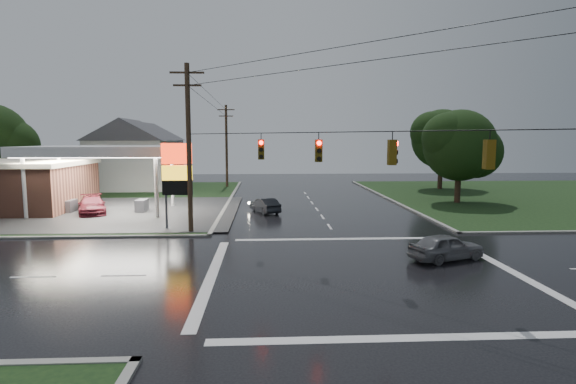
{
  "coord_description": "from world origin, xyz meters",
  "views": [
    {
      "loc": [
        -4.52,
        -20.14,
        6.16
      ],
      "look_at": [
        -3.17,
        6.69,
        3.0
      ],
      "focal_mm": 28.0,
      "sensor_mm": 36.0,
      "label": 1
    }
  ],
  "objects_px": {
    "car_crossing": "(446,247)",
    "pylon_sign": "(177,171)",
    "utility_pole_nw": "(189,146)",
    "car_north": "(265,205)",
    "tree_ne_near": "(461,146)",
    "gas_station": "(22,181)",
    "tree_ne_far": "(443,139)",
    "utility_pole_n": "(227,145)",
    "house_far": "(149,151)",
    "car_pump": "(92,205)",
    "house_near": "(132,154)"
  },
  "relations": [
    {
      "from": "car_crossing",
      "to": "pylon_sign",
      "type": "bearing_deg",
      "value": 40.47
    },
    {
      "from": "utility_pole_nw",
      "to": "car_north",
      "type": "relative_size",
      "value": 2.89
    },
    {
      "from": "car_north",
      "to": "pylon_sign",
      "type": "bearing_deg",
      "value": 25.5
    },
    {
      "from": "tree_ne_near",
      "to": "car_crossing",
      "type": "bearing_deg",
      "value": -115.16
    },
    {
      "from": "gas_station",
      "to": "tree_ne_far",
      "type": "bearing_deg",
      "value": 18.46
    },
    {
      "from": "car_north",
      "to": "utility_pole_nw",
      "type": "bearing_deg",
      "value": 34.27
    },
    {
      "from": "pylon_sign",
      "to": "tree_ne_far",
      "type": "height_order",
      "value": "tree_ne_far"
    },
    {
      "from": "car_crossing",
      "to": "utility_pole_nw",
      "type": "bearing_deg",
      "value": 41.82
    },
    {
      "from": "utility_pole_n",
      "to": "house_far",
      "type": "relative_size",
      "value": 0.95
    },
    {
      "from": "pylon_sign",
      "to": "car_north",
      "type": "height_order",
      "value": "pylon_sign"
    },
    {
      "from": "pylon_sign",
      "to": "house_far",
      "type": "distance_m",
      "value": 39.21
    },
    {
      "from": "utility_pole_nw",
      "to": "car_pump",
      "type": "relative_size",
      "value": 2.16
    },
    {
      "from": "utility_pole_n",
      "to": "car_north",
      "type": "bearing_deg",
      "value": -76.63
    },
    {
      "from": "utility_pole_n",
      "to": "tree_ne_near",
      "type": "distance_m",
      "value": 28.55
    },
    {
      "from": "gas_station",
      "to": "car_pump",
      "type": "xyz_separation_m",
      "value": [
        6.77,
        -2.32,
        -1.81
      ]
    },
    {
      "from": "utility_pole_nw",
      "to": "car_crossing",
      "type": "height_order",
      "value": "utility_pole_nw"
    },
    {
      "from": "utility_pole_nw",
      "to": "car_north",
      "type": "xyz_separation_m",
      "value": [
        4.91,
        7.85,
        -5.09
      ]
    },
    {
      "from": "pylon_sign",
      "to": "car_north",
      "type": "relative_size",
      "value": 1.57
    },
    {
      "from": "utility_pole_nw",
      "to": "house_far",
      "type": "height_order",
      "value": "utility_pole_nw"
    },
    {
      "from": "tree_ne_far",
      "to": "house_far",
      "type": "bearing_deg",
      "value": 160.29
    },
    {
      "from": "utility_pole_nw",
      "to": "tree_ne_far",
      "type": "height_order",
      "value": "utility_pole_nw"
    },
    {
      "from": "gas_station",
      "to": "car_north",
      "type": "xyz_separation_m",
      "value": [
        21.08,
        -2.35,
        -1.92
      ]
    },
    {
      "from": "utility_pole_n",
      "to": "car_north",
      "type": "relative_size",
      "value": 2.76
    },
    {
      "from": "gas_station",
      "to": "utility_pole_nw",
      "type": "height_order",
      "value": "utility_pole_nw"
    },
    {
      "from": "gas_station",
      "to": "car_pump",
      "type": "relative_size",
      "value": 5.15
    },
    {
      "from": "tree_ne_near",
      "to": "car_crossing",
      "type": "height_order",
      "value": "tree_ne_near"
    },
    {
      "from": "pylon_sign",
      "to": "car_crossing",
      "type": "xyz_separation_m",
      "value": [
        15.21,
        -8.59,
        -3.33
      ]
    },
    {
      "from": "pylon_sign",
      "to": "utility_pole_n",
      "type": "xyz_separation_m",
      "value": [
        1.0,
        27.5,
        1.46
      ]
    },
    {
      "from": "utility_pole_nw",
      "to": "utility_pole_n",
      "type": "distance_m",
      "value": 28.5
    },
    {
      "from": "utility_pole_n",
      "to": "tree_ne_far",
      "type": "bearing_deg",
      "value": -8.55
    },
    {
      "from": "house_far",
      "to": "tree_ne_far",
      "type": "relative_size",
      "value": 1.13
    },
    {
      "from": "house_far",
      "to": "house_near",
      "type": "bearing_deg",
      "value": -85.24
    },
    {
      "from": "gas_station",
      "to": "car_crossing",
      "type": "xyz_separation_m",
      "value": [
        30.39,
        -17.78,
        -1.86
      ]
    },
    {
      "from": "gas_station",
      "to": "car_crossing",
      "type": "distance_m",
      "value": 35.26
    },
    {
      "from": "car_north",
      "to": "car_pump",
      "type": "relative_size",
      "value": 0.75
    },
    {
      "from": "utility_pole_nw",
      "to": "car_pump",
      "type": "distance_m",
      "value": 13.24
    },
    {
      "from": "pylon_sign",
      "to": "house_near",
      "type": "height_order",
      "value": "house_near"
    },
    {
      "from": "pylon_sign",
      "to": "house_far",
      "type": "xyz_separation_m",
      "value": [
        -11.45,
        37.5,
        0.39
      ]
    },
    {
      "from": "tree_ne_near",
      "to": "car_crossing",
      "type": "xyz_separation_m",
      "value": [
        -9.43,
        -20.08,
        -4.88
      ]
    },
    {
      "from": "gas_station",
      "to": "pylon_sign",
      "type": "relative_size",
      "value": 4.37
    },
    {
      "from": "car_crossing",
      "to": "tree_ne_far",
      "type": "bearing_deg",
      "value": -41.28
    },
    {
      "from": "tree_ne_far",
      "to": "pylon_sign",
      "type": "bearing_deg",
      "value": -139.65
    },
    {
      "from": "house_far",
      "to": "tree_ne_far",
      "type": "bearing_deg",
      "value": -19.71
    },
    {
      "from": "utility_pole_nw",
      "to": "house_near",
      "type": "height_order",
      "value": "utility_pole_nw"
    },
    {
      "from": "utility_pole_n",
      "to": "car_pump",
      "type": "relative_size",
      "value": 2.06
    },
    {
      "from": "pylon_sign",
      "to": "tree_ne_far",
      "type": "bearing_deg",
      "value": 40.35
    },
    {
      "from": "gas_station",
      "to": "utility_pole_n",
      "type": "bearing_deg",
      "value": 48.53
    },
    {
      "from": "pylon_sign",
      "to": "gas_station",
      "type": "bearing_deg",
      "value": 148.78
    },
    {
      "from": "gas_station",
      "to": "car_crossing",
      "type": "relative_size",
      "value": 6.52
    },
    {
      "from": "pylon_sign",
      "to": "utility_pole_nw",
      "type": "bearing_deg",
      "value": -45.0
    }
  ]
}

